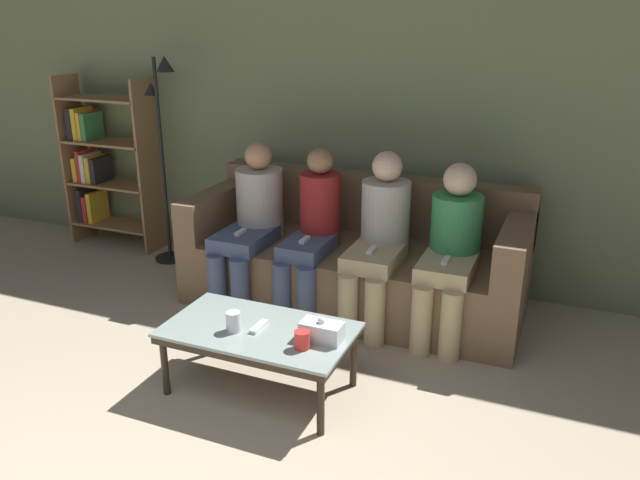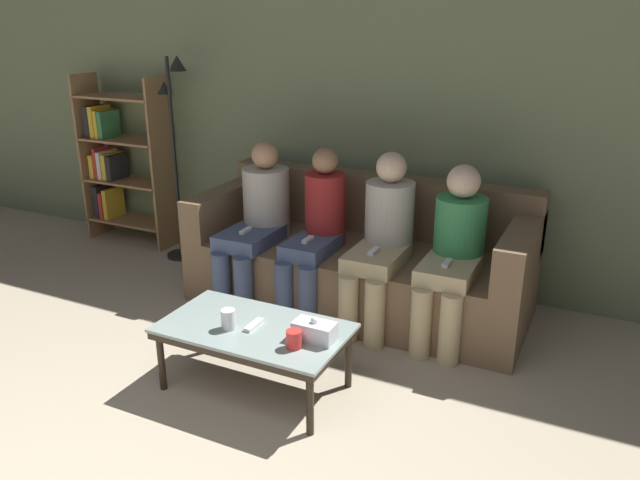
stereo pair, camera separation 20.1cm
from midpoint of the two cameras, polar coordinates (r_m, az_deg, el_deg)
name	(u,v)px [view 1 (the left image)]	position (r m, az deg, el deg)	size (l,w,h in m)	color
wall_back	(384,113)	(4.75, 4.64, 11.48)	(12.00, 0.06, 2.60)	#707F5B
couch	(356,260)	(4.50, 2.07, -1.86)	(2.36, 0.97, 0.88)	brown
coffee_table	(259,335)	(3.46, -7.26, -8.61)	(1.03, 0.58, 0.39)	#8C9E99
cup_near_left	(233,322)	(3.41, -9.61, -7.38)	(0.08, 0.08, 0.11)	silver
cup_near_right	(302,340)	(3.21, -3.47, -9.12)	(0.08, 0.08, 0.10)	red
tissue_box	(322,331)	(3.28, -1.62, -8.33)	(0.22, 0.12, 0.13)	silver
game_remote	(259,327)	(3.44, -7.29, -7.88)	(0.04, 0.15, 0.02)	white
bookshelf	(102,164)	(5.96, -20.25, 6.57)	(0.85, 0.32, 1.51)	#9E754C
standing_lamp	(163,139)	(5.29, -15.24, 8.86)	(0.31, 0.26, 1.70)	black
seated_person_left_end	(252,218)	(4.50, -7.47, 1.96)	(0.34, 0.72, 1.14)	#47567A
seated_person_mid_left	(313,229)	(4.28, -2.00, 0.99)	(0.31, 0.65, 1.14)	#47567A
seated_person_mid_right	(380,235)	(4.12, 4.10, 0.48)	(0.33, 0.69, 1.16)	tan
seated_person_right_end	(452,246)	(4.01, 10.54, -0.60)	(0.33, 0.68, 1.12)	tan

